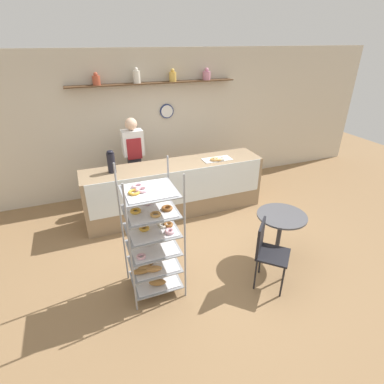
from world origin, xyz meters
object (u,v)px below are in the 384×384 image
cafe_table (280,226)px  cafe_chair (267,248)px  coffee_carafe (111,162)px  donut_tray_counter (217,159)px  person_worker (134,159)px  pastry_rack (152,240)px

cafe_table → cafe_chair: 0.59m
coffee_carafe → donut_tray_counter: 1.80m
person_worker → coffee_carafe: size_ratio=4.48×
cafe_table → coffee_carafe: 2.72m
pastry_rack → coffee_carafe: bearing=96.1°
pastry_rack → cafe_chair: 1.41m
person_worker → cafe_table: (1.52, -2.34, -0.37)m
cafe_table → cafe_chair: bearing=-141.8°
cafe_table → person_worker: bearing=123.0°
cafe_table → coffee_carafe: bearing=138.1°
pastry_rack → donut_tray_counter: (1.60, 1.59, 0.22)m
pastry_rack → cafe_table: (1.79, -0.05, -0.21)m
cafe_table → donut_tray_counter: (-0.19, 1.64, 0.42)m
cafe_table → cafe_chair: size_ratio=0.80×
cafe_chair → pastry_rack: bearing=116.2°
pastry_rack → cafe_table: pastry_rack is taller
cafe_table → coffee_carafe: size_ratio=1.94×
coffee_carafe → cafe_table: bearing=-41.9°
pastry_rack → cafe_chair: size_ratio=1.85×
person_worker → cafe_table: bearing=-57.0°
person_worker → cafe_chair: 2.92m
pastry_rack → cafe_table: 1.81m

